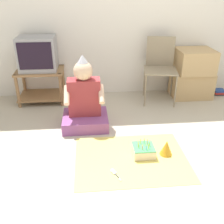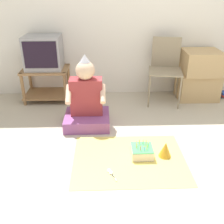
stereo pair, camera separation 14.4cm
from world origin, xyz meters
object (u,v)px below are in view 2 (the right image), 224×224
(tv, at_px, (43,52))
(folding_chair, at_px, (165,65))
(person_seated, at_px, (87,103))
(birthday_cake, at_px, (142,151))
(cardboard_box_stack, at_px, (199,75))
(party_hat_blue, at_px, (165,149))

(tv, relative_size, folding_chair, 0.56)
(person_seated, xyz_separation_m, birthday_cake, (0.58, -0.69, -0.23))
(tv, relative_size, cardboard_box_stack, 0.70)
(tv, height_order, party_hat_blue, tv)
(cardboard_box_stack, xyz_separation_m, person_seated, (-1.60, -0.76, -0.08))
(folding_chair, height_order, person_seated, folding_chair)
(folding_chair, bearing_deg, party_hat_blue, -100.83)
(cardboard_box_stack, relative_size, party_hat_blue, 4.65)
(cardboard_box_stack, distance_m, birthday_cake, 1.80)
(person_seated, relative_size, party_hat_blue, 5.60)
(person_seated, distance_m, party_hat_blue, 1.10)
(folding_chair, distance_m, birthday_cake, 1.56)
(birthday_cake, bearing_deg, folding_chair, 70.24)
(party_hat_blue, bearing_deg, folding_chair, 79.17)
(tv, height_order, birthday_cake, tv)
(tv, xyz_separation_m, cardboard_box_stack, (2.23, -0.04, -0.34))
(person_seated, height_order, birthday_cake, person_seated)
(cardboard_box_stack, height_order, party_hat_blue, cardboard_box_stack)
(person_seated, bearing_deg, cardboard_box_stack, 25.33)
(cardboard_box_stack, bearing_deg, person_seated, -154.67)
(cardboard_box_stack, bearing_deg, folding_chair, -174.19)
(folding_chair, distance_m, party_hat_blue, 1.51)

